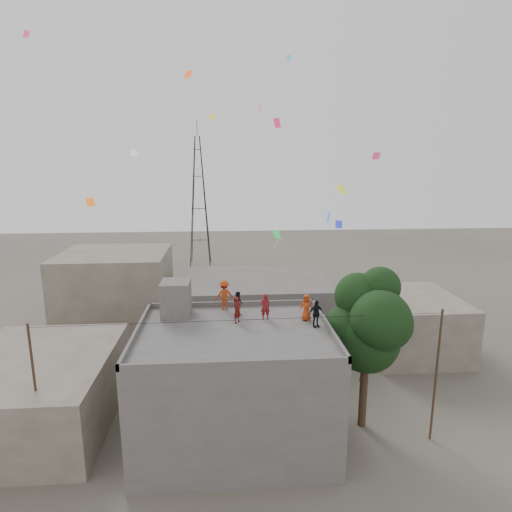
{
  "coord_description": "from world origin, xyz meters",
  "views": [
    {
      "loc": [
        -0.35,
        -20.66,
        14.69
      ],
      "look_at": [
        1.26,
        1.64,
        9.7
      ],
      "focal_mm": 30.0,
      "sensor_mm": 36.0,
      "label": 1
    }
  ],
  "objects_px": {
    "tree": "(370,323)",
    "person_dark_adult": "(316,314)",
    "stair_head_box": "(176,298)",
    "person_red_adult": "(265,307)",
    "transmission_tower": "(199,202)"
  },
  "relations": [
    {
      "from": "transmission_tower",
      "to": "tree",
      "type": "bearing_deg",
      "value": -73.91
    },
    {
      "from": "tree",
      "to": "stair_head_box",
      "type": "bearing_deg",
      "value": 169.26
    },
    {
      "from": "tree",
      "to": "person_dark_adult",
      "type": "bearing_deg",
      "value": -174.75
    },
    {
      "from": "transmission_tower",
      "to": "person_dark_adult",
      "type": "relative_size",
      "value": 13.63
    },
    {
      "from": "stair_head_box",
      "to": "tree",
      "type": "height_order",
      "value": "tree"
    },
    {
      "from": "stair_head_box",
      "to": "tree",
      "type": "xyz_separation_m",
      "value": [
        10.57,
        -2.0,
        -1.0
      ]
    },
    {
      "from": "stair_head_box",
      "to": "person_red_adult",
      "type": "distance_m",
      "value": 5.07
    },
    {
      "from": "person_red_adult",
      "to": "person_dark_adult",
      "type": "bearing_deg",
      "value": 145.36
    },
    {
      "from": "transmission_tower",
      "to": "person_red_adult",
      "type": "distance_m",
      "value": 38.86
    },
    {
      "from": "tree",
      "to": "person_red_adult",
      "type": "bearing_deg",
      "value": 169.49
    },
    {
      "from": "transmission_tower",
      "to": "person_red_adult",
      "type": "relative_size",
      "value": 13.64
    },
    {
      "from": "tree",
      "to": "transmission_tower",
      "type": "xyz_separation_m",
      "value": [
        -11.37,
        39.4,
        2.97
      ]
    },
    {
      "from": "person_red_adult",
      "to": "person_dark_adult",
      "type": "distance_m",
      "value": 2.88
    },
    {
      "from": "tree",
      "to": "person_dark_adult",
      "type": "relative_size",
      "value": 6.2
    },
    {
      "from": "tree",
      "to": "transmission_tower",
      "type": "bearing_deg",
      "value": 106.09
    }
  ]
}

